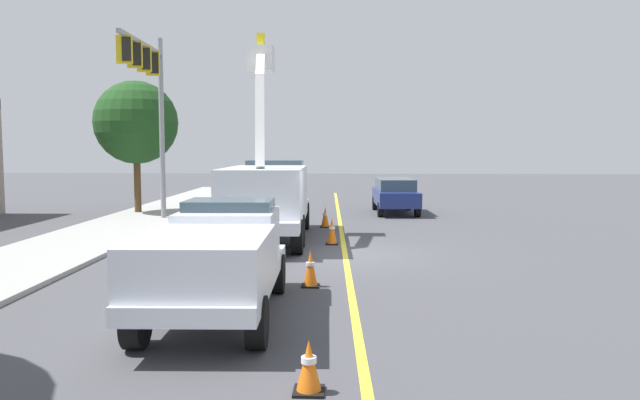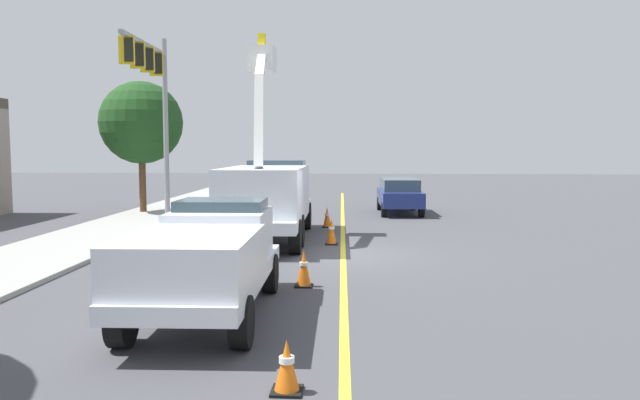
% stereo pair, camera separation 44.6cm
% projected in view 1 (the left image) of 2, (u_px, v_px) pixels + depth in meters
% --- Properties ---
extents(ground, '(120.00, 120.00, 0.00)m').
position_uv_depth(ground, '(345.00, 254.00, 17.79)').
color(ground, '#47474C').
extents(sidewalk_far_side, '(60.10, 5.98, 0.12)m').
position_uv_depth(sidewalk_far_side, '(52.00, 252.00, 17.91)').
color(sidewalk_far_side, '#9E9E99').
rests_on(sidewalk_far_side, ground).
extents(lane_centre_stripe, '(49.97, 2.15, 0.01)m').
position_uv_depth(lane_centre_stripe, '(345.00, 254.00, 17.79)').
color(lane_centre_stripe, yellow).
rests_on(lane_centre_stripe, ground).
extents(utility_bucket_truck, '(8.29, 2.85, 7.22)m').
position_uv_depth(utility_bucket_truck, '(269.00, 193.00, 20.66)').
color(utility_bucket_truck, white).
rests_on(utility_bucket_truck, ground).
extents(service_pickup_truck, '(5.68, 2.37, 2.06)m').
position_uv_depth(service_pickup_truck, '(217.00, 257.00, 11.06)').
color(service_pickup_truck, white).
rests_on(service_pickup_truck, ground).
extents(passing_minivan, '(4.87, 2.11, 1.69)m').
position_uv_depth(passing_minivan, '(395.00, 193.00, 29.23)').
color(passing_minivan, navy).
rests_on(passing_minivan, ground).
extents(traffic_cone_leading, '(0.40, 0.40, 0.69)m').
position_uv_depth(traffic_cone_leading, '(309.00, 367.00, 7.63)').
color(traffic_cone_leading, black).
rests_on(traffic_cone_leading, ground).
extents(traffic_cone_mid_front, '(0.40, 0.40, 0.84)m').
position_uv_depth(traffic_cone_mid_front, '(310.00, 269.00, 13.56)').
color(traffic_cone_mid_front, black).
rests_on(traffic_cone_mid_front, ground).
extents(traffic_cone_mid_rear, '(0.40, 0.40, 0.88)m').
position_uv_depth(traffic_cone_mid_rear, '(332.00, 231.00, 19.60)').
color(traffic_cone_mid_rear, black).
rests_on(traffic_cone_mid_rear, ground).
extents(traffic_cone_trailing, '(0.40, 0.40, 0.83)m').
position_uv_depth(traffic_cone_trailing, '(325.00, 217.00, 23.93)').
color(traffic_cone_trailing, black).
rests_on(traffic_cone_trailing, ground).
extents(traffic_signal_mast, '(5.28, 0.70, 7.87)m').
position_uv_depth(traffic_signal_mast, '(149.00, 85.00, 24.21)').
color(traffic_signal_mast, gray).
rests_on(traffic_signal_mast, ground).
extents(street_tree_right, '(3.92, 3.92, 6.34)m').
position_uv_depth(street_tree_right, '(136.00, 123.00, 28.36)').
color(street_tree_right, brown).
rests_on(street_tree_right, ground).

